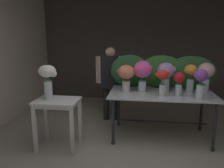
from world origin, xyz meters
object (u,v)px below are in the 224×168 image
Objects in this scene: display_table_glass at (161,99)px; florist at (110,76)px; vase_fuchsia_dahlias at (143,72)px; vase_scarlet_tulips at (163,79)px; side_table_white at (58,108)px; vase_blush_hydrangea at (206,74)px; vase_lilac_ranunculus at (166,73)px; vase_violet_lilies at (200,81)px; vase_white_roses_tall at (48,77)px; vase_crimson_anemones at (179,82)px; vase_coral_freesia at (126,75)px; vase_sunset_snapdragons at (191,76)px.

display_table_glass is 1.14× the size of florist.
vase_scarlet_tulips is at bearing -36.85° from vase_fuchsia_dahlias.
side_table_white is 1.58× the size of vase_blush_hydrangea.
vase_scarlet_tulips reaches higher than side_table_white.
vase_blush_hydrangea is at bearing 5.65° from vase_lilac_ranunculus.
vase_violet_lilies is 0.87× the size of vase_white_roses_tall.
vase_fuchsia_dahlias reaches higher than vase_lilac_ranunculus.
vase_violet_lilies reaches higher than side_table_white.
vase_blush_hydrangea is (0.68, 0.07, -0.00)m from vase_lilac_ranunculus.
vase_white_roses_tall is (-1.43, -0.64, -0.02)m from vase_fuchsia_dahlias.
vase_blush_hydrangea is (0.77, 0.42, 0.04)m from vase_scarlet_tulips.
vase_fuchsia_dahlias is at bearing 26.19° from side_table_white.
vase_crimson_anemones is at bearing -56.49° from vase_lilac_ranunculus.
vase_crimson_anemones is (0.25, -0.15, 0.35)m from display_table_glass.
vase_fuchsia_dahlias is 0.29m from vase_coral_freesia.
vase_violet_lilies is at bearing -79.51° from vase_sunset_snapdragons.
side_table_white is 1.91m from vase_lilac_ranunculus.
florist reaches higher than display_table_glass.
vase_blush_hydrangea is at bearing 8.76° from vase_coral_freesia.
florist is 4.03× the size of vase_crimson_anemones.
vase_crimson_anemones is (0.87, -0.13, -0.07)m from vase_coral_freesia.
vase_blush_hydrangea is at bearing 67.33° from vase_violet_lilies.
side_table_white is 2.56m from vase_blush_hydrangea.
florist is at bearing 64.52° from side_table_white.
vase_blush_hydrangea reaches higher than vase_crimson_anemones.
vase_crimson_anemones reaches higher than display_table_glass.
vase_white_roses_tall reaches higher than side_table_white.
display_table_glass is 0.74m from vase_violet_lilies.
vase_sunset_snapdragons is (0.40, -0.05, -0.02)m from vase_lilac_ranunculus.
vase_coral_freesia is 0.88× the size of vase_white_roses_tall.
vase_lilac_ranunculus reaches higher than vase_coral_freesia.
vase_coral_freesia is 1.22× the size of vase_crimson_anemones.
florist is at bearing 163.78° from vase_blush_hydrangea.
side_table_white is at bearing -149.06° from vase_coral_freesia.
vase_coral_freesia is at bearing 28.00° from vase_white_roses_tall.
display_table_glass is at bearing 86.50° from vase_scarlet_tulips.
vase_fuchsia_dahlias reaches higher than vase_violet_lilies.
vase_fuchsia_dahlias is (-0.32, 0.24, 0.08)m from vase_scarlet_tulips.
vase_crimson_anemones is at bearing 15.21° from vase_scarlet_tulips.
vase_white_roses_tall reaches higher than vase_coral_freesia.
vase_lilac_ranunculus is 0.64m from vase_violet_lilies.
florist reaches higher than vase_coral_freesia.
vase_lilac_ranunculus reaches higher than vase_crimson_anemones.
vase_scarlet_tulips reaches higher than display_table_glass.
vase_fuchsia_dahlias reaches higher than vase_white_roses_tall.
vase_fuchsia_dahlias reaches higher than vase_scarlet_tulips.
vase_blush_hydrangea is (0.21, 0.50, 0.04)m from vase_violet_lilies.
vase_violet_lilies is 0.96× the size of vase_sunset_snapdragons.
vase_blush_hydrangea is (1.37, 0.21, 0.02)m from vase_coral_freesia.
florist is 3.33× the size of vase_violet_lilies.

